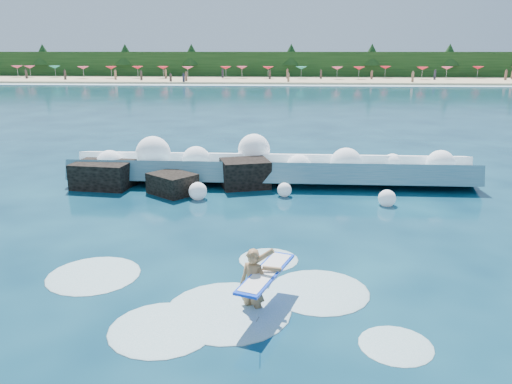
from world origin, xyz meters
TOP-DOWN VIEW (x-y plane):
  - ground at (0.00, 0.00)m, footprint 200.00×200.00m
  - beach at (0.00, 78.00)m, footprint 140.00×20.00m
  - wet_band at (0.00, 67.00)m, footprint 140.00×5.00m
  - treeline at (0.00, 88.00)m, footprint 140.00×4.00m
  - breaking_wave at (1.73, 7.84)m, footprint 16.48×2.63m
  - rock_cluster at (-2.35, 6.56)m, footprint 7.99×3.20m
  - surfer_with_board at (1.82, -2.90)m, footprint 1.23×2.84m
  - wave_spray at (1.07, 7.73)m, footprint 14.66×4.72m
  - surf_foam at (0.97, -2.55)m, footprint 8.67×5.42m
  - beach_umbrellas at (-0.08, 79.68)m, footprint 113.65×6.77m
  - beachgoers at (-0.48, 75.31)m, footprint 104.24×12.45m

SIDE VIEW (x-z plane):
  - ground at x=0.00m, z-range 0.00..0.00m
  - surf_foam at x=0.97m, z-range -0.07..0.07m
  - wet_band at x=0.00m, z-range 0.00..0.08m
  - beach at x=0.00m, z-range 0.00..0.40m
  - rock_cluster at x=-2.35m, z-range -0.24..1.06m
  - breaking_wave at x=1.73m, z-range -0.21..1.21m
  - surfer_with_board at x=1.82m, z-range -0.21..1.41m
  - wave_spray at x=1.07m, z-range -0.05..1.91m
  - beachgoers at x=-0.48m, z-range 0.14..2.08m
  - beach_umbrellas at x=-0.08m, z-range 2.00..2.50m
  - treeline at x=0.00m, z-range 0.00..5.00m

